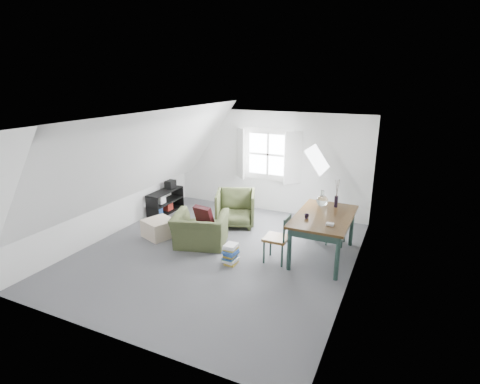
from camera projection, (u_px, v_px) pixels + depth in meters
The scene contains 24 objects.
floor at pixel (217, 253), 7.27m from camera, with size 5.50×5.50×0.00m, color #525357.
ceiling at pixel (214, 123), 6.53m from camera, with size 5.50×5.50×0.00m, color white.
wall_back at pixel (268, 162), 9.28m from camera, with size 5.00×5.00×0.00m, color white.
wall_front at pixel (107, 252), 4.51m from camera, with size 5.00×5.00×0.00m, color white.
wall_left at pixel (112, 177), 7.90m from camera, with size 5.50×5.50×0.00m, color white.
wall_right at pixel (355, 211), 5.89m from camera, with size 5.50×5.50×0.00m, color white.
slope_left at pixel (146, 156), 7.37m from camera, with size 5.50×5.50×0.00m, color white.
slope_right at pixel (298, 173), 6.12m from camera, with size 5.50×5.50×0.00m, color white.
dormer_window at pixel (268, 155), 9.16m from camera, with size 1.71×0.35×1.30m.
skylight at pixel (317, 159), 7.26m from camera, with size 0.55×0.75×0.04m, color white.
armchair_near at pixel (201, 245), 7.61m from camera, with size 1.03×0.90×0.67m, color #3C4426.
armchair_far at pixel (236, 224), 8.67m from camera, with size 0.86×0.88×0.81m, color #3C4426.
throw_pillow at pixel (204, 215), 7.56m from camera, with size 0.39×0.11×0.39m, color #3C1015.
ottoman at pixel (159, 228), 7.97m from camera, with size 0.57×0.57×0.38m, color beige.
dining_table at pixel (324, 221), 6.91m from camera, with size 1.01×1.68×0.84m.
demijohn at pixel (322, 200), 7.29m from camera, with size 0.23×0.23×0.32m.
vase_twigs at pixel (336, 201), 7.28m from camera, with size 0.07×0.08×0.56m.
cup at pixel (307, 219), 6.72m from camera, with size 0.09×0.09×0.08m, color black.
paper_box at pixel (330, 224), 6.40m from camera, with size 0.13×0.09×0.04m, color white.
dining_chair_far at pixel (336, 225), 7.53m from camera, with size 0.38×0.38×0.81m.
dining_chair_near at pixel (278, 238), 6.80m from camera, with size 0.43×0.43×0.91m.
media_shelf at pixel (165, 203), 9.37m from camera, with size 0.37×1.10×0.56m.
electronics_box at pixel (170, 185), 9.50m from camera, with size 0.20×0.27×0.22m, color black.
magazine_stack at pixel (231, 254), 6.81m from camera, with size 0.28×0.33×0.37m.
Camera 1 is at (3.18, -5.79, 3.27)m, focal length 28.00 mm.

